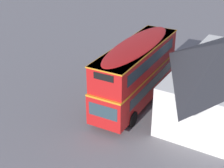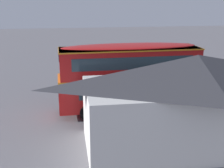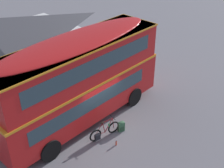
{
  "view_description": "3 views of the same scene",
  "coord_description": "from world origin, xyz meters",
  "px_view_note": "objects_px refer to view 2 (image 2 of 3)",
  "views": [
    {
      "loc": [
        19.84,
        10.31,
        12.97
      ],
      "look_at": [
        0.85,
        -0.5,
        1.73
      ],
      "focal_mm": 54.4,
      "sensor_mm": 36.0,
      "label": 1
    },
    {
      "loc": [
        4.07,
        20.74,
        7.82
      ],
      "look_at": [
        0.77,
        0.34,
        1.92
      ],
      "focal_mm": 49.29,
      "sensor_mm": 36.0,
      "label": 2
    },
    {
      "loc": [
        -8.39,
        -9.19,
        10.04
      ],
      "look_at": [
        0.88,
        -0.25,
        2.17
      ],
      "focal_mm": 46.84,
      "sensor_mm": 36.0,
      "label": 3
    }
  ],
  "objects_px": {
    "touring_bicycle": "(126,98)",
    "backpack_on_ground": "(113,98)",
    "water_bottle_red_squeeze": "(124,97)",
    "double_decker_bus": "(129,75)"
  },
  "relations": [
    {
      "from": "touring_bicycle",
      "to": "backpack_on_ground",
      "type": "relative_size",
      "value": 3.01
    },
    {
      "from": "touring_bicycle",
      "to": "water_bottle_red_squeeze",
      "type": "height_order",
      "value": "touring_bicycle"
    },
    {
      "from": "touring_bicycle",
      "to": "double_decker_bus",
      "type": "bearing_deg",
      "value": 83.22
    },
    {
      "from": "backpack_on_ground",
      "to": "water_bottle_red_squeeze",
      "type": "height_order",
      "value": "backpack_on_ground"
    },
    {
      "from": "backpack_on_ground",
      "to": "water_bottle_red_squeeze",
      "type": "distance_m",
      "value": 1.12
    },
    {
      "from": "water_bottle_red_squeeze",
      "to": "backpack_on_ground",
      "type": "bearing_deg",
      "value": 29.87
    },
    {
      "from": "backpack_on_ground",
      "to": "touring_bicycle",
      "type": "bearing_deg",
      "value": 163.6
    },
    {
      "from": "double_decker_bus",
      "to": "water_bottle_red_squeeze",
      "type": "relative_size",
      "value": 36.75
    },
    {
      "from": "touring_bicycle",
      "to": "backpack_on_ground",
      "type": "xyz_separation_m",
      "value": [
        0.98,
        -0.29,
        -0.07
      ]
    },
    {
      "from": "double_decker_bus",
      "to": "backpack_on_ground",
      "type": "relative_size",
      "value": 16.58
    }
  ]
}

